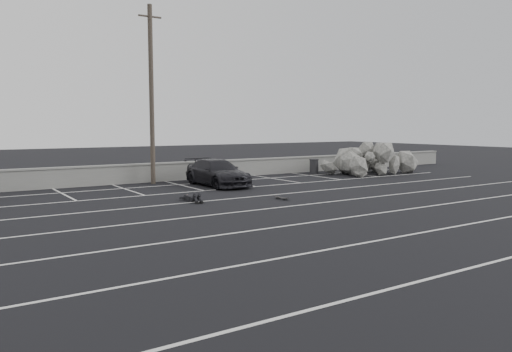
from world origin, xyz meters
TOP-DOWN VIEW (x-y plane):
  - ground at (0.00, 0.00)m, footprint 120.00×120.00m
  - seawall at (0.00, 14.00)m, footprint 50.00×0.45m
  - stall_lines at (-0.08, 4.41)m, footprint 36.00×20.05m
  - car_right at (2.53, 10.46)m, footprint 1.94×4.76m
  - utility_pole at (0.06, 13.20)m, footprint 1.27×0.25m
  - trash_bin at (11.00, 12.72)m, footprint 0.74×0.74m
  - riprap_pile at (13.61, 10.89)m, footprint 6.52×3.95m
  - person at (-0.92, 6.51)m, footprint 1.27×2.25m
  - skateboard at (2.46, 4.64)m, footprint 0.23×0.72m

SIDE VIEW (x-z plane):
  - ground at x=0.00m, z-range 0.00..0.00m
  - stall_lines at x=-0.08m, z-range 0.00..0.01m
  - skateboard at x=2.46m, z-range 0.02..0.11m
  - person at x=-0.92m, z-range 0.00..0.42m
  - trash_bin at x=11.00m, z-range 0.01..0.97m
  - seawall at x=0.00m, z-range 0.02..1.08m
  - riprap_pile at x=13.61m, z-range -0.18..1.38m
  - car_right at x=2.53m, z-range 0.00..1.38m
  - utility_pole at x=0.06m, z-range 0.06..9.57m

